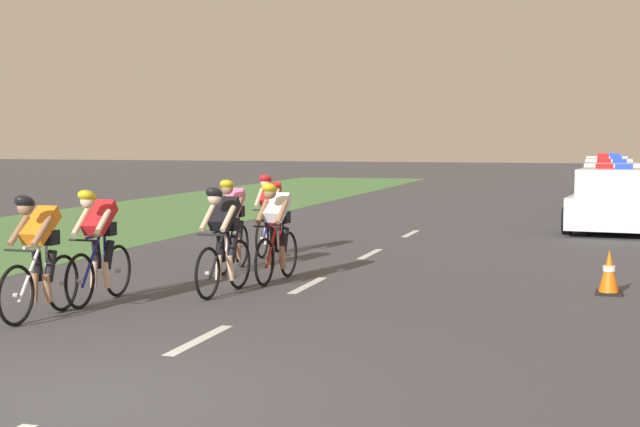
{
  "coord_description": "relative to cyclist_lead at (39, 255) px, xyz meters",
  "views": [
    {
      "loc": [
        4.14,
        -6.87,
        2.19
      ],
      "look_at": [
        0.24,
        6.3,
        1.1
      ],
      "focal_mm": 52.98,
      "sensor_mm": 36.0,
      "label": 1
    }
  ],
  "objects": [
    {
      "name": "cyclist_third",
      "position": [
        1.46,
        2.31,
        0.0
      ],
      "size": [
        0.44,
        1.72,
        1.56
      ],
      "color": "black",
      "rests_on": "ground"
    },
    {
      "name": "police_car_nearest",
      "position": [
        6.86,
        13.57,
        -0.11
      ],
      "size": [
        2.31,
        4.55,
        1.59
      ],
      "color": "silver",
      "rests_on": "ground"
    },
    {
      "name": "grass_verge",
      "position": [
        -5.99,
        10.93,
        -0.78
      ],
      "size": [
        7.0,
        60.0,
        0.01
      ],
      "primitive_type": "cube",
      "color": "#4C7F42",
      "rests_on": "ground"
    },
    {
      "name": "ground_plane",
      "position": [
        2.37,
        -3.07,
        -0.79
      ],
      "size": [
        160.0,
        160.0,
        0.0
      ],
      "primitive_type": "plane",
      "color": "#424247"
    },
    {
      "name": "traffic_cone_near",
      "position": [
        6.68,
        3.83,
        -0.48
      ],
      "size": [
        0.36,
        0.36,
        0.64
      ],
      "color": "black",
      "rests_on": "ground"
    },
    {
      "name": "cyclist_second",
      "position": [
        0.13,
        1.2,
        0.0
      ],
      "size": [
        0.42,
        1.72,
        1.56
      ],
      "color": "black",
      "rests_on": "ground"
    },
    {
      "name": "police_car_second",
      "position": [
        6.86,
        19.19,
        -0.11
      ],
      "size": [
        2.02,
        4.41,
        1.59
      ],
      "color": "silver",
      "rests_on": "ground"
    },
    {
      "name": "cyclist_lead",
      "position": [
        0.0,
        0.0,
        0.0
      ],
      "size": [
        0.42,
        1.72,
        1.56
      ],
      "color": "black",
      "rests_on": "ground"
    },
    {
      "name": "cyclist_fourth",
      "position": [
        1.79,
        3.64,
        0.0
      ],
      "size": [
        0.43,
        1.72,
        1.56
      ],
      "color": "black",
      "rests_on": "ground"
    },
    {
      "name": "police_car_third",
      "position": [
        6.86,
        25.05,
        -0.11
      ],
      "size": [
        2.11,
        4.46,
        1.59
      ],
      "color": "silver",
      "rests_on": "ground"
    },
    {
      "name": "cyclist_fifth",
      "position": [
        0.71,
        4.55,
        0.0
      ],
      "size": [
        0.44,
        1.72,
        1.56
      ],
      "color": "black",
      "rests_on": "ground"
    },
    {
      "name": "cyclist_sixth",
      "position": [
        0.59,
        6.73,
        0.0
      ],
      "size": [
        0.42,
        1.72,
        1.56
      ],
      "color": "black",
      "rests_on": "ground"
    },
    {
      "name": "police_car_furthest",
      "position": [
        6.86,
        30.17,
        -0.11
      ],
      "size": [
        2.2,
        4.5,
        1.59
      ],
      "color": "white",
      "rests_on": "ground"
    },
    {
      "name": "lane_markings_centre",
      "position": [
        2.37,
        3.43,
        -0.78
      ],
      "size": [
        0.14,
        17.6,
        0.01
      ],
      "color": "white",
      "rests_on": "ground"
    }
  ]
}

